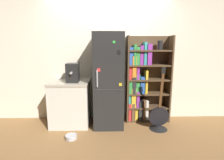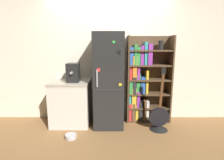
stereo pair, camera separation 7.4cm
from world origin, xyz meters
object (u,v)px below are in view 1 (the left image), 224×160
at_px(bookshelf, 143,82).
at_px(guitar, 159,121).
at_px(pet_bowl, 71,137).
at_px(refrigerator, 108,80).
at_px(espresso_machine, 73,73).

xyz_separation_m(bookshelf, guitar, (0.23, -0.46, -0.64)).
relative_size(bookshelf, pet_bowl, 9.07).
distance_m(refrigerator, pet_bowl, 1.21).
xyz_separation_m(refrigerator, guitar, (0.94, -0.26, -0.72)).
bearing_deg(refrigerator, bookshelf, 16.13).
bearing_deg(pet_bowl, guitar, 11.40).
relative_size(bookshelf, espresso_machine, 4.89).
height_order(refrigerator, bookshelf, refrigerator).
xyz_separation_m(guitar, pet_bowl, (-1.58, -0.32, -0.13)).
relative_size(guitar, pet_bowl, 6.17).
height_order(refrigerator, pet_bowl, refrigerator).
distance_m(refrigerator, guitar, 1.21).
bearing_deg(refrigerator, pet_bowl, -138.02).
height_order(bookshelf, pet_bowl, bookshelf).
height_order(espresso_machine, guitar, espresso_machine).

